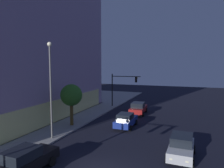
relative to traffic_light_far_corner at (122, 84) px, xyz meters
The scene contains 7 objects.
traffic_light_far_corner is the anchor object (origin of this frame).
street_lamp_sidewalk 17.12m from the traffic_light_far_corner, behind, with size 0.44×0.44×9.19m.
sidewalk_tree 12.60m from the traffic_light_far_corner, behind, with size 2.53×2.53×4.82m.
car_black 23.10m from the traffic_light_far_corner, behind, with size 4.86×2.19×1.79m.
car_silver 19.79m from the traffic_light_far_corner, 147.73° to the right, with size 4.17×2.10×1.70m.
car_blue 11.71m from the traffic_light_far_corner, 159.04° to the right, with size 4.23×2.01×1.65m.
car_red 6.00m from the traffic_light_far_corner, 133.05° to the right, with size 4.67×2.31×1.70m.
Camera 1 is at (-11.90, -5.50, 7.27)m, focal length 33.71 mm.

